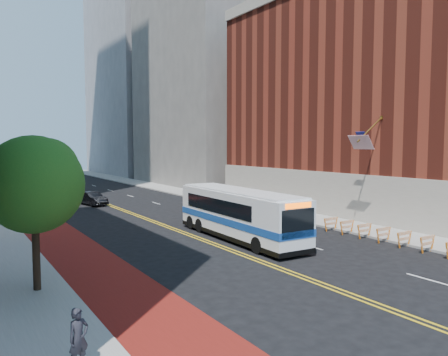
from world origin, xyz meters
name	(u,v)px	position (x,y,z in m)	size (l,w,h in m)	color
ground	(325,285)	(0.00, 0.00, 0.00)	(160.00, 160.00, 0.00)	black
sidewalk_right	(213,198)	(12.00, 30.00, 0.07)	(4.00, 140.00, 0.15)	gray
bus_lane_paint	(29,213)	(-8.10, 30.00, 0.00)	(3.60, 140.00, 0.01)	#60130D
center_line_inner	(112,207)	(-0.18, 30.00, 0.00)	(0.14, 140.00, 0.01)	gold
center_line_outer	(115,206)	(0.18, 30.00, 0.00)	(0.14, 140.00, 0.01)	gold
lane_dashes	(130,196)	(4.80, 38.00, 0.01)	(0.14, 98.20, 0.01)	silver
brick_building	(401,96)	(21.93, 12.00, 10.96)	(18.73, 36.00, 22.00)	maroon
midrise_right_near	(213,61)	(23.00, 48.00, 20.00)	(18.00, 26.00, 40.00)	slate
midrise_right_far	(147,49)	(24.00, 78.00, 27.50)	(20.00, 28.00, 55.00)	gray
construction_barriers	(394,235)	(9.60, 3.42, 0.68)	(1.42, 10.91, 1.00)	orange
street_tree	(35,180)	(-11.24, 6.04, 4.91)	(4.20, 4.20, 6.70)	black
transit_bus	(238,213)	(2.21, 10.31, 1.76)	(3.07, 12.34, 3.37)	white
car_a	(42,213)	(-7.83, 24.73, 0.68)	(1.62, 4.02, 1.37)	black
car_b	(93,198)	(-1.50, 32.28, 0.71)	(1.50, 4.30, 1.42)	black
car_c	(49,195)	(-4.92, 37.04, 0.79)	(2.21, 5.45, 1.58)	black
pedestrian	(79,338)	(-11.48, -1.80, 1.02)	(0.63, 0.42, 1.74)	black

